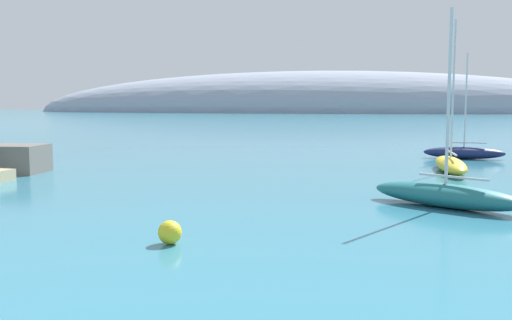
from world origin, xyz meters
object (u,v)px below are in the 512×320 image
sailboat_yellow_mid_mooring (451,164)px  sailboat_navy_outer_mooring (464,152)px  sailboat_teal_near_shore (445,194)px  mooring_buoy_yellow (170,232)px

sailboat_yellow_mid_mooring → sailboat_navy_outer_mooring: 9.94m
sailboat_teal_near_shore → sailboat_navy_outer_mooring: bearing=-67.9°
sailboat_navy_outer_mooring → sailboat_yellow_mid_mooring: bearing=82.9°
sailboat_yellow_mid_mooring → sailboat_navy_outer_mooring: sailboat_yellow_mid_mooring is taller
mooring_buoy_yellow → sailboat_navy_outer_mooring: bearing=66.4°
sailboat_teal_near_shore → mooring_buoy_yellow: 13.45m
sailboat_navy_outer_mooring → sailboat_teal_near_shore: bearing=85.9°
sailboat_yellow_mid_mooring → mooring_buoy_yellow: sailboat_yellow_mid_mooring is taller
sailboat_yellow_mid_mooring → sailboat_teal_near_shore: bearing=170.3°
sailboat_teal_near_shore → sailboat_yellow_mid_mooring: sailboat_yellow_mid_mooring is taller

